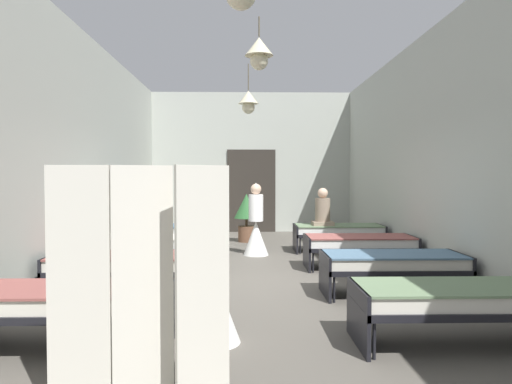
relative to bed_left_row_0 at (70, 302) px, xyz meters
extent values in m
cube|color=#59544C|center=(1.83, 2.85, -0.49)|extent=(6.37, 13.68, 0.10)
cube|color=#B2B7AD|center=(1.83, 9.49, 1.59)|extent=(6.17, 0.20, 4.06)
cube|color=#B2B7AD|center=(-1.15, 2.85, 1.59)|extent=(0.20, 13.08, 4.06)
cube|color=#B2B7AD|center=(4.82, 2.85, 1.59)|extent=(0.20, 13.08, 4.06)
cube|color=#2D2823|center=(1.83, 9.37, 0.76)|extent=(1.40, 0.06, 2.40)
cylinder|color=brown|center=(1.87, 2.85, 3.47)|extent=(0.02, 0.02, 0.30)
cone|color=beige|center=(1.87, 2.85, 3.17)|extent=(0.44, 0.44, 0.28)
sphere|color=beige|center=(1.87, 2.85, 2.95)|extent=(0.28, 0.28, 0.28)
cylinder|color=brown|center=(1.73, 5.90, 3.34)|extent=(0.02, 0.02, 0.57)
cone|color=beige|center=(1.73, 5.90, 2.90)|extent=(0.44, 0.44, 0.28)
sphere|color=beige|center=(1.73, 5.90, 2.68)|extent=(0.28, 0.28, 0.28)
cylinder|color=black|center=(0.87, -0.36, -0.27)|extent=(0.03, 0.03, 0.34)
cylinder|color=black|center=(0.87, 0.36, -0.27)|extent=(0.03, 0.03, 0.34)
cube|color=black|center=(0.00, 0.00, -0.06)|extent=(1.90, 0.84, 0.07)
cube|color=black|center=(0.93, 0.00, -0.15)|extent=(0.04, 0.84, 0.57)
cube|color=silver|center=(0.00, 0.00, 0.04)|extent=(1.82, 0.78, 0.14)
cube|color=#8C4C47|center=(0.00, 0.00, 0.12)|extent=(1.86, 0.82, 0.02)
cylinder|color=black|center=(2.80, -0.36, -0.27)|extent=(0.03, 0.03, 0.34)
cylinder|color=black|center=(2.80, 0.36, -0.27)|extent=(0.03, 0.03, 0.34)
cube|color=black|center=(3.67, 0.00, -0.06)|extent=(1.90, 0.84, 0.07)
cube|color=black|center=(2.74, 0.00, -0.15)|extent=(0.04, 0.84, 0.57)
cube|color=silver|center=(3.67, 0.00, 0.04)|extent=(1.82, 0.78, 0.14)
cube|color=slate|center=(3.67, 0.00, 0.12)|extent=(1.86, 0.82, 0.02)
cylinder|color=black|center=(-0.87, 1.54, -0.27)|extent=(0.03, 0.03, 0.34)
cylinder|color=black|center=(-0.87, 2.26, -0.27)|extent=(0.03, 0.03, 0.34)
cylinder|color=black|center=(0.87, 1.54, -0.27)|extent=(0.03, 0.03, 0.34)
cylinder|color=black|center=(0.87, 2.26, -0.27)|extent=(0.03, 0.03, 0.34)
cube|color=black|center=(0.00, 1.90, -0.06)|extent=(1.90, 0.84, 0.07)
cube|color=black|center=(-0.93, 1.90, -0.15)|extent=(0.04, 0.84, 0.57)
cube|color=black|center=(0.93, 1.90, -0.15)|extent=(0.04, 0.84, 0.57)
cube|color=silver|center=(0.00, 1.90, 0.04)|extent=(1.82, 0.78, 0.14)
cube|color=#8C4C47|center=(0.00, 1.90, 0.12)|extent=(1.86, 0.82, 0.02)
cylinder|color=black|center=(2.80, 1.54, -0.27)|extent=(0.03, 0.03, 0.34)
cylinder|color=black|center=(2.80, 2.26, -0.27)|extent=(0.03, 0.03, 0.34)
cylinder|color=black|center=(4.54, 1.54, -0.27)|extent=(0.03, 0.03, 0.34)
cylinder|color=black|center=(4.54, 2.26, -0.27)|extent=(0.03, 0.03, 0.34)
cube|color=black|center=(3.67, 1.90, -0.06)|extent=(1.90, 0.84, 0.07)
cube|color=black|center=(2.74, 1.90, -0.15)|extent=(0.04, 0.84, 0.57)
cube|color=black|center=(4.60, 1.90, -0.15)|extent=(0.04, 0.84, 0.57)
cube|color=silver|center=(3.67, 1.90, 0.04)|extent=(1.82, 0.78, 0.14)
cube|color=slate|center=(3.67, 1.90, 0.12)|extent=(1.86, 0.82, 0.02)
cylinder|color=black|center=(-0.87, 3.44, -0.27)|extent=(0.03, 0.03, 0.34)
cylinder|color=black|center=(-0.87, 4.16, -0.27)|extent=(0.03, 0.03, 0.34)
cylinder|color=black|center=(0.87, 3.44, -0.27)|extent=(0.03, 0.03, 0.34)
cylinder|color=black|center=(0.87, 4.16, -0.27)|extent=(0.03, 0.03, 0.34)
cube|color=black|center=(0.00, 3.80, -0.06)|extent=(1.90, 0.84, 0.07)
cube|color=black|center=(-0.93, 3.80, -0.15)|extent=(0.04, 0.84, 0.57)
cube|color=black|center=(0.93, 3.80, -0.15)|extent=(0.04, 0.84, 0.57)
cube|color=white|center=(0.00, 3.80, 0.04)|extent=(1.82, 0.78, 0.14)
cube|color=beige|center=(0.00, 3.80, 0.12)|extent=(1.86, 0.82, 0.02)
cylinder|color=black|center=(2.80, 3.44, -0.27)|extent=(0.03, 0.03, 0.34)
cylinder|color=black|center=(2.80, 4.16, -0.27)|extent=(0.03, 0.03, 0.34)
cylinder|color=black|center=(4.54, 3.44, -0.27)|extent=(0.03, 0.03, 0.34)
cylinder|color=black|center=(4.54, 4.16, -0.27)|extent=(0.03, 0.03, 0.34)
cube|color=black|center=(3.67, 3.80, -0.06)|extent=(1.90, 0.84, 0.07)
cube|color=black|center=(2.74, 3.80, -0.15)|extent=(0.04, 0.84, 0.57)
cube|color=black|center=(4.60, 3.80, -0.15)|extent=(0.04, 0.84, 0.57)
cube|color=white|center=(3.67, 3.80, 0.04)|extent=(1.82, 0.78, 0.14)
cube|color=#8C4C47|center=(3.67, 3.80, 0.12)|extent=(1.86, 0.82, 0.02)
cylinder|color=black|center=(-0.87, 5.34, -0.27)|extent=(0.03, 0.03, 0.34)
cylinder|color=black|center=(-0.87, 6.06, -0.27)|extent=(0.03, 0.03, 0.34)
cylinder|color=black|center=(0.87, 5.34, -0.27)|extent=(0.03, 0.03, 0.34)
cylinder|color=black|center=(0.87, 6.06, -0.27)|extent=(0.03, 0.03, 0.34)
cube|color=black|center=(0.00, 5.70, -0.06)|extent=(1.90, 0.84, 0.07)
cube|color=black|center=(-0.93, 5.70, -0.15)|extent=(0.04, 0.84, 0.57)
cube|color=black|center=(0.93, 5.70, -0.15)|extent=(0.04, 0.84, 0.57)
cube|color=white|center=(0.00, 5.70, 0.04)|extent=(1.82, 0.78, 0.14)
cube|color=slate|center=(0.00, 5.70, 0.12)|extent=(1.86, 0.82, 0.02)
cylinder|color=black|center=(2.80, 5.34, -0.27)|extent=(0.03, 0.03, 0.34)
cylinder|color=black|center=(2.80, 6.06, -0.27)|extent=(0.03, 0.03, 0.34)
cylinder|color=black|center=(4.54, 5.34, -0.27)|extent=(0.03, 0.03, 0.34)
cylinder|color=black|center=(4.54, 6.06, -0.27)|extent=(0.03, 0.03, 0.34)
cube|color=black|center=(3.67, 5.70, -0.06)|extent=(1.90, 0.84, 0.07)
cube|color=black|center=(2.74, 5.70, -0.15)|extent=(0.04, 0.84, 0.57)
cube|color=black|center=(4.60, 5.70, -0.15)|extent=(0.04, 0.84, 0.57)
cube|color=white|center=(3.67, 5.70, 0.04)|extent=(1.82, 0.78, 0.14)
cube|color=slate|center=(3.67, 5.70, 0.12)|extent=(1.86, 0.82, 0.02)
cone|color=white|center=(1.35, 0.11, -0.09)|extent=(0.52, 0.52, 0.70)
cylinder|color=white|center=(1.35, 0.11, 0.54)|extent=(0.30, 0.30, 0.55)
sphere|color=beige|center=(1.35, 0.11, 0.92)|extent=(0.22, 0.22, 0.22)
cone|color=white|center=(1.35, 0.11, 1.00)|extent=(0.18, 0.18, 0.10)
cone|color=white|center=(1.88, 5.25, -0.09)|extent=(0.52, 0.52, 0.70)
cylinder|color=white|center=(1.88, 5.25, 0.54)|extent=(0.30, 0.30, 0.55)
sphere|color=beige|center=(1.88, 5.25, 0.92)|extent=(0.22, 0.22, 0.22)
cone|color=white|center=(1.88, 5.25, 1.00)|extent=(0.18, 0.18, 0.10)
cylinder|color=gray|center=(3.32, 5.65, 0.43)|extent=(0.32, 0.32, 0.58)
cube|color=gray|center=(3.32, 5.65, 0.18)|extent=(0.44, 0.44, 0.08)
sphere|color=beige|center=(3.32, 5.65, 0.83)|extent=(0.22, 0.22, 0.22)
cylinder|color=brown|center=(1.68, 7.24, -0.24)|extent=(0.41, 0.41, 0.39)
cylinder|color=brown|center=(1.68, 7.24, 0.05)|extent=(0.06, 0.06, 0.20)
cone|color=#2D6633|center=(1.68, 7.24, 0.45)|extent=(0.61, 0.61, 0.60)
cube|color=silver|center=(0.53, -1.27, 0.41)|extent=(0.42, 0.06, 1.70)
cube|color=silver|center=(0.95, -1.21, 0.41)|extent=(0.40, 0.18, 1.70)
cube|color=silver|center=(1.37, -1.27, 0.41)|extent=(0.35, 0.28, 1.70)
camera|label=1|loc=(1.66, -4.49, 1.19)|focal=33.39mm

